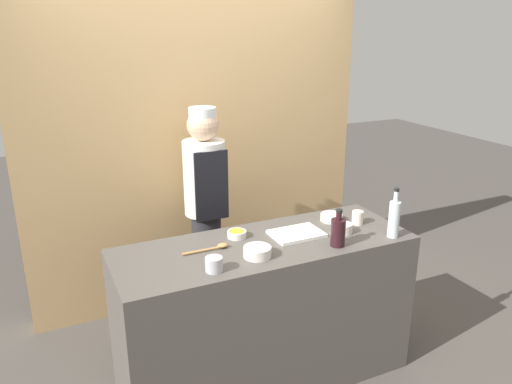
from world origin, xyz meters
The scene contains 14 objects.
ground_plane centered at (0.00, 0.00, 0.00)m, with size 14.00×14.00×0.00m, color #4C4742.
cabinet_wall centered at (0.00, 1.21, 1.20)m, with size 2.67×0.18×2.40m.
counter centered at (0.00, 0.00, 0.47)m, with size 1.79×0.65×0.94m.
sauce_bowl_red centered at (0.55, 0.14, 0.96)m, with size 0.14×0.14×0.05m.
sauce_bowl_yellow centered at (-0.12, 0.15, 0.96)m, with size 0.12×0.12×0.04m.
sauce_bowl_white centered at (0.51, -0.06, 0.97)m, with size 0.11×0.11×0.06m.
sauce_bowl_purple centered at (-0.12, -0.14, 0.97)m, with size 0.16×0.16×0.06m.
cutting_board centered at (0.22, 0.02, 0.95)m, with size 0.31×0.22×0.02m.
bottle_wine centered at (0.37, -0.21, 1.03)m, with size 0.09×0.09×0.23m.
bottle_clear centered at (0.75, -0.24, 1.06)m, with size 0.07×0.07×0.31m.
cup_cream centered at (0.67, 0.02, 0.98)m, with size 0.07×0.07×0.09m.
cup_steel centered at (-0.40, -0.20, 0.98)m, with size 0.09×0.09×0.08m.
wooden_spoon centered at (-0.31, 0.04, 0.95)m, with size 0.27×0.05×0.03m.
chef_center centered at (-0.09, 0.80, 0.91)m, with size 0.30×0.30×1.63m.
Camera 1 is at (-1.20, -2.42, 2.17)m, focal length 35.00 mm.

